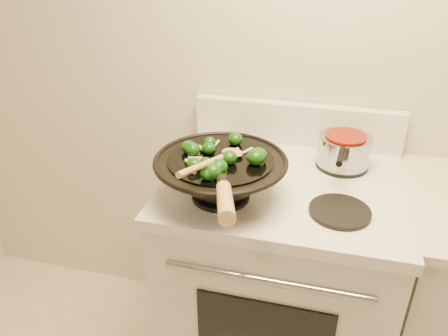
# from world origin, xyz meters

# --- Properties ---
(stove) EXTENTS (0.78, 0.67, 1.08)m
(stove) POSITION_xyz_m (-0.15, 1.17, 0.47)
(stove) COLOR silver
(stove) RESTS_ON ground
(wok) EXTENTS (0.40, 0.65, 0.25)m
(wok) POSITION_xyz_m (-0.33, 1.02, 1.00)
(wok) COLOR black
(wok) RESTS_ON stove
(stirfry) EXTENTS (0.26, 0.27, 0.05)m
(stirfry) POSITION_xyz_m (-0.33, 1.00, 1.07)
(stirfry) COLOR #103A09
(stirfry) RESTS_ON wok
(wooden_spoon) EXTENTS (0.12, 0.31, 0.08)m
(wooden_spoon) POSITION_xyz_m (-0.32, 0.97, 1.08)
(wooden_spoon) COLOR #AC8143
(wooden_spoon) RESTS_ON wok
(saucepan) EXTENTS (0.18, 0.29, 0.11)m
(saucepan) POSITION_xyz_m (0.03, 1.32, 0.99)
(saucepan) COLOR #94989D
(saucepan) RESTS_ON stove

